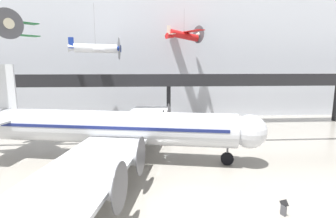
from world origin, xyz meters
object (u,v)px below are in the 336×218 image
Objects in this scene: airliner_silver_main at (114,128)px; info_sign_pedestal at (284,209)px; suspended_plane_white_twin at (95,49)px; suspended_plane_red_highwing at (184,35)px.

info_sign_pedestal is at bearing -30.53° from airliner_silver_main.
suspended_plane_white_twin is 1.21× the size of suspended_plane_red_highwing.
suspended_plane_red_highwing is at bearing 74.06° from info_sign_pedestal.
suspended_plane_red_highwing reaches higher than suspended_plane_white_twin.
suspended_plane_white_twin is at bearing 101.32° from info_sign_pedestal.
suspended_plane_red_highwing is (14.34, 3.52, 2.50)m from suspended_plane_white_twin.
suspended_plane_white_twin is at bearing 117.78° from airliner_silver_main.
info_sign_pedestal is (12.85, -11.40, -3.06)m from airliner_silver_main.
airliner_silver_main is 29.08× the size of info_sign_pedestal.
info_sign_pedestal is (3.12, -30.26, -14.57)m from suspended_plane_red_highwing.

